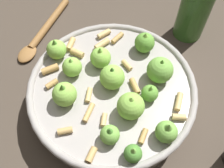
{
  "coord_description": "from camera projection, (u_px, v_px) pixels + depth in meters",
  "views": [
    {
      "loc": [
        0.01,
        -0.24,
        0.46
      ],
      "look_at": [
        0.0,
        0.0,
        0.07
      ],
      "focal_mm": 41.58,
      "sensor_mm": 36.0,
      "label": 1
    }
  ],
  "objects": [
    {
      "name": "olive_oil_bottle",
      "position": [
        196.0,
        7.0,
        0.55
      ],
      "size": [
        0.07,
        0.07,
        0.19
      ],
      "color": "#336023",
      "rests_on": "ground"
    },
    {
      "name": "wooden_spoon",
      "position": [
        42.0,
        33.0,
        0.61
      ],
      "size": [
        0.1,
        0.21,
        0.02
      ],
      "color": "olive",
      "rests_on": "ground"
    },
    {
      "name": "ground_plane",
      "position": [
        112.0,
        103.0,
        0.52
      ],
      "size": [
        2.4,
        2.4,
        0.0
      ],
      "primitive_type": "plane",
      "color": "#42382D"
    },
    {
      "name": "cooking_pan",
      "position": [
        112.0,
        93.0,
        0.48
      ],
      "size": [
        0.31,
        0.31,
        0.12
      ],
      "color": "#9E9993",
      "rests_on": "ground"
    }
  ]
}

